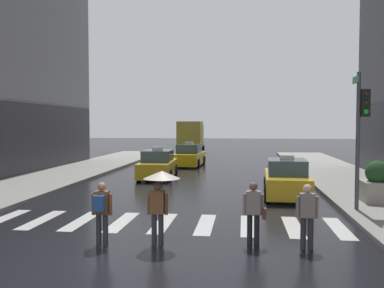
{
  "coord_description": "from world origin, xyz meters",
  "views": [
    {
      "loc": [
        2.51,
        -10.17,
        3.17
      ],
      "look_at": [
        0.32,
        8.0,
        2.28
      ],
      "focal_mm": 39.83,
      "sensor_mm": 36.0,
      "label": 1
    }
  ],
  "objects_px": {
    "pedestrian_plain_coat": "(307,212)",
    "planter_near_corner": "(377,183)",
    "box_truck": "(191,137)",
    "pedestrian_with_handbag": "(254,210)",
    "taxi_second": "(158,166)",
    "traffic_light_pole": "(361,121)",
    "taxi_third": "(189,156)",
    "taxi_lead": "(287,180)",
    "pedestrian_with_backpack": "(101,209)",
    "pedestrian_with_umbrella": "(160,187)"
  },
  "relations": [
    {
      "from": "taxi_lead",
      "to": "taxi_third",
      "type": "xyz_separation_m",
      "value": [
        -5.85,
        12.62,
        0.0
      ]
    },
    {
      "from": "taxi_lead",
      "to": "pedestrian_plain_coat",
      "type": "bearing_deg",
      "value": -92.04
    },
    {
      "from": "traffic_light_pole",
      "to": "pedestrian_with_handbag",
      "type": "distance_m",
      "value": 6.22
    },
    {
      "from": "taxi_second",
      "to": "pedestrian_with_backpack",
      "type": "bearing_deg",
      "value": -84.65
    },
    {
      "from": "pedestrian_with_backpack",
      "to": "pedestrian_with_handbag",
      "type": "bearing_deg",
      "value": 7.31
    },
    {
      "from": "taxi_lead",
      "to": "pedestrian_plain_coat",
      "type": "distance_m",
      "value": 7.89
    },
    {
      "from": "taxi_lead",
      "to": "taxi_second",
      "type": "distance_m",
      "value": 8.71
    },
    {
      "from": "taxi_second",
      "to": "box_truck",
      "type": "distance_m",
      "value": 17.59
    },
    {
      "from": "pedestrian_with_umbrella",
      "to": "planter_near_corner",
      "type": "xyz_separation_m",
      "value": [
        7.24,
        6.13,
        -0.64
      ]
    },
    {
      "from": "box_truck",
      "to": "pedestrian_with_handbag",
      "type": "distance_m",
      "value": 31.16
    },
    {
      "from": "taxi_second",
      "to": "planter_near_corner",
      "type": "distance_m",
      "value": 12.36
    },
    {
      "from": "pedestrian_with_backpack",
      "to": "pedestrian_with_handbag",
      "type": "height_order",
      "value": "same"
    },
    {
      "from": "pedestrian_plain_coat",
      "to": "taxi_third",
      "type": "bearing_deg",
      "value": 105.21
    },
    {
      "from": "box_truck",
      "to": "pedestrian_plain_coat",
      "type": "xyz_separation_m",
      "value": [
        6.7,
        -30.89,
        -0.91
      ]
    },
    {
      "from": "taxi_lead",
      "to": "box_truck",
      "type": "bearing_deg",
      "value": 106.87
    },
    {
      "from": "pedestrian_with_handbag",
      "to": "pedestrian_with_backpack",
      "type": "bearing_deg",
      "value": -172.69
    },
    {
      "from": "pedestrian_plain_coat",
      "to": "planter_near_corner",
      "type": "height_order",
      "value": "planter_near_corner"
    },
    {
      "from": "pedestrian_plain_coat",
      "to": "pedestrian_with_backpack",
      "type": "bearing_deg",
      "value": -176.79
    },
    {
      "from": "traffic_light_pole",
      "to": "pedestrian_with_umbrella",
      "type": "height_order",
      "value": "traffic_light_pole"
    },
    {
      "from": "box_truck",
      "to": "pedestrian_with_handbag",
      "type": "bearing_deg",
      "value": -80.05
    },
    {
      "from": "taxi_third",
      "to": "pedestrian_with_umbrella",
      "type": "xyz_separation_m",
      "value": [
        1.84,
        -20.53,
        0.79
      ]
    },
    {
      "from": "traffic_light_pole",
      "to": "pedestrian_with_umbrella",
      "type": "bearing_deg",
      "value": -143.42
    },
    {
      "from": "taxi_third",
      "to": "planter_near_corner",
      "type": "distance_m",
      "value": 17.02
    },
    {
      "from": "taxi_second",
      "to": "pedestrian_plain_coat",
      "type": "distance_m",
      "value": 14.84
    },
    {
      "from": "traffic_light_pole",
      "to": "planter_near_corner",
      "type": "relative_size",
      "value": 3.0
    },
    {
      "from": "taxi_lead",
      "to": "pedestrian_with_handbag",
      "type": "distance_m",
      "value": 7.84
    },
    {
      "from": "taxi_second",
      "to": "planter_near_corner",
      "type": "bearing_deg",
      "value": -35.88
    },
    {
      "from": "taxi_second",
      "to": "box_truck",
      "type": "height_order",
      "value": "box_truck"
    },
    {
      "from": "taxi_second",
      "to": "pedestrian_with_backpack",
      "type": "relative_size",
      "value": 2.79
    },
    {
      "from": "taxi_third",
      "to": "pedestrian_plain_coat",
      "type": "height_order",
      "value": "taxi_third"
    },
    {
      "from": "planter_near_corner",
      "to": "pedestrian_with_handbag",
      "type": "bearing_deg",
      "value": -129.3
    },
    {
      "from": "box_truck",
      "to": "pedestrian_with_umbrella",
      "type": "bearing_deg",
      "value": -84.52
    },
    {
      "from": "traffic_light_pole",
      "to": "pedestrian_plain_coat",
      "type": "height_order",
      "value": "traffic_light_pole"
    },
    {
      "from": "box_truck",
      "to": "taxi_second",
      "type": "bearing_deg",
      "value": -89.38
    },
    {
      "from": "taxi_third",
      "to": "pedestrian_with_backpack",
      "type": "bearing_deg",
      "value": -89.06
    },
    {
      "from": "pedestrian_with_umbrella",
      "to": "taxi_third",
      "type": "bearing_deg",
      "value": 95.12
    },
    {
      "from": "pedestrian_with_backpack",
      "to": "pedestrian_plain_coat",
      "type": "bearing_deg",
      "value": 3.21
    },
    {
      "from": "pedestrian_with_handbag",
      "to": "pedestrian_plain_coat",
      "type": "distance_m",
      "value": 1.33
    },
    {
      "from": "taxi_lead",
      "to": "taxi_second",
      "type": "bearing_deg",
      "value": 141.17
    },
    {
      "from": "pedestrian_with_handbag",
      "to": "planter_near_corner",
      "type": "distance_m",
      "value": 7.61
    },
    {
      "from": "pedestrian_with_backpack",
      "to": "planter_near_corner",
      "type": "distance_m",
      "value": 10.83
    },
    {
      "from": "planter_near_corner",
      "to": "box_truck",
      "type": "bearing_deg",
      "value": 112.37
    },
    {
      "from": "taxi_third",
      "to": "box_truck",
      "type": "bearing_deg",
      "value": 96.17
    },
    {
      "from": "taxi_lead",
      "to": "pedestrian_with_umbrella",
      "type": "height_order",
      "value": "pedestrian_with_umbrella"
    },
    {
      "from": "box_truck",
      "to": "pedestrian_with_umbrella",
      "type": "height_order",
      "value": "box_truck"
    },
    {
      "from": "traffic_light_pole",
      "to": "taxi_lead",
      "type": "relative_size",
      "value": 1.04
    },
    {
      "from": "taxi_lead",
      "to": "pedestrian_with_umbrella",
      "type": "distance_m",
      "value": 8.91
    },
    {
      "from": "traffic_light_pole",
      "to": "pedestrian_with_handbag",
      "type": "bearing_deg",
      "value": -130.96
    },
    {
      "from": "pedestrian_with_umbrella",
      "to": "pedestrian_with_backpack",
      "type": "xyz_separation_m",
      "value": [
        -1.5,
        -0.26,
        -0.54
      ]
    },
    {
      "from": "taxi_third",
      "to": "pedestrian_with_handbag",
      "type": "xyz_separation_m",
      "value": [
        4.26,
        -20.29,
        0.21
      ]
    }
  ]
}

